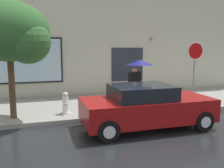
# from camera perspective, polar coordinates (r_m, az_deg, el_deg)

# --- Properties ---
(ground_plane) EXTENTS (60.00, 60.00, 0.00)m
(ground_plane) POSITION_cam_1_polar(r_m,az_deg,el_deg) (8.08, 3.68, -10.28)
(ground_plane) COLOR black
(sidewalk) EXTENTS (20.00, 4.00, 0.15)m
(sidewalk) POSITION_cam_1_polar(r_m,az_deg,el_deg) (10.81, -1.95, -5.01)
(sidewalk) COLOR gray
(sidewalk) RESTS_ON ground
(building_facade) EXTENTS (20.00, 0.67, 7.00)m
(building_facade) POSITION_cam_1_polar(r_m,az_deg,el_deg) (12.96, -5.09, 12.36)
(building_facade) COLOR beige
(building_facade) RESTS_ON ground
(parked_car) EXTENTS (4.21, 1.93, 1.42)m
(parked_car) POSITION_cam_1_polar(r_m,az_deg,el_deg) (7.99, 7.97, -5.28)
(parked_car) COLOR maroon
(parked_car) RESTS_ON ground
(fire_hydrant) EXTENTS (0.30, 0.44, 0.82)m
(fire_hydrant) POSITION_cam_1_polar(r_m,az_deg,el_deg) (9.27, -10.88, -4.40)
(fire_hydrant) COLOR white
(fire_hydrant) RESTS_ON sidewalk
(pedestrian_with_umbrella) EXTENTS (1.08, 1.08, 1.97)m
(pedestrian_with_umbrella) POSITION_cam_1_polar(r_m,az_deg,el_deg) (10.00, 6.19, 3.56)
(pedestrian_with_umbrella) COLOR black
(pedestrian_with_umbrella) RESTS_ON sidewalk
(street_tree) EXTENTS (2.73, 2.32, 4.02)m
(street_tree) POSITION_cam_1_polar(r_m,az_deg,el_deg) (8.95, -22.31, 10.88)
(street_tree) COLOR #4C3823
(street_tree) RESTS_ON sidewalk
(stop_sign) EXTENTS (0.76, 0.10, 2.70)m
(stop_sign) POSITION_cam_1_polar(r_m,az_deg,el_deg) (10.91, 18.86, 5.19)
(stop_sign) COLOR gray
(stop_sign) RESTS_ON sidewalk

